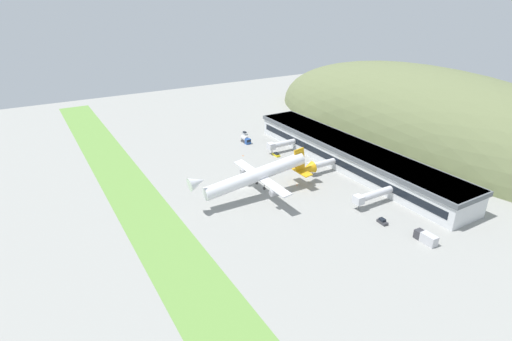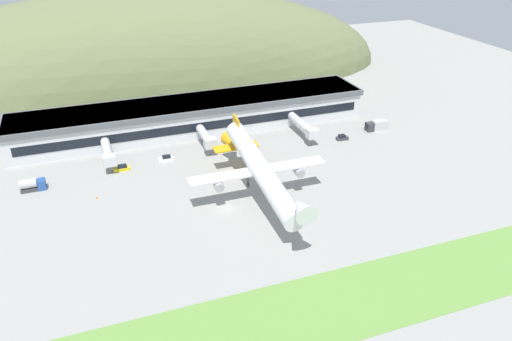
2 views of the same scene
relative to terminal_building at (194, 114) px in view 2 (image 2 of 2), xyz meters
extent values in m
plane|color=gray|center=(-4.77, -50.49, -5.56)|extent=(359.43, 359.43, 0.00)
cube|color=#669342|center=(-4.77, -88.64, -5.52)|extent=(323.49, 17.95, 0.08)
ellipsoid|color=#667047|center=(-10.55, 59.40, -5.56)|extent=(222.64, 79.65, 72.07)
cube|color=silver|center=(0.00, 0.02, -0.65)|extent=(112.47, 17.31, 9.82)
cube|color=#565B60|center=(0.00, 0.02, 3.37)|extent=(113.67, 18.51, 1.77)
cube|color=black|center=(0.00, -8.69, -1.14)|extent=(107.97, 0.16, 2.75)
cylinder|color=silver|center=(-28.93, -15.26, -1.56)|extent=(2.60, 13.25, 2.60)
cube|color=silver|center=(-28.93, -21.89, -1.56)|extent=(3.38, 2.86, 2.86)
cylinder|color=slate|center=(-28.93, -21.39, -3.56)|extent=(0.36, 0.36, 4.00)
cylinder|color=silver|center=(-0.35, -14.54, -1.56)|extent=(2.60, 11.81, 2.60)
cube|color=silver|center=(-0.35, -20.45, -1.56)|extent=(3.38, 2.86, 2.86)
cylinder|color=slate|center=(-0.35, -19.95, -3.56)|extent=(0.36, 0.36, 4.00)
cylinder|color=silver|center=(30.62, -16.53, -1.56)|extent=(2.60, 15.78, 2.60)
cube|color=silver|center=(30.62, -24.41, -1.56)|extent=(3.38, 2.86, 2.86)
cylinder|color=slate|center=(30.62, -23.91, -3.56)|extent=(0.36, 0.36, 4.00)
cylinder|color=silver|center=(4.36, -49.97, 3.24)|extent=(4.82, 40.87, 9.71)
cone|color=silver|center=(4.36, -72.75, 6.02)|extent=(4.72, 5.84, 5.33)
cone|color=orange|center=(4.36, -26.72, 0.39)|extent=(4.72, 6.79, 5.45)
cube|color=orange|center=(4.36, -30.55, 5.35)|extent=(0.50, 5.39, 9.43)
cube|color=orange|center=(4.36, -30.31, 0.83)|extent=(12.53, 3.39, 0.77)
cube|color=silver|center=(4.36, -47.96, 2.15)|extent=(34.78, 3.63, 0.88)
cylinder|color=#9E9EA3|center=(-6.07, -48.50, 0.66)|extent=(2.30, 3.85, 2.72)
cylinder|color=#9E9EA3|center=(14.80, -48.50, 0.66)|extent=(2.30, 3.85, 2.72)
cylinder|color=#2D2D2D|center=(1.71, -47.96, -0.28)|extent=(0.28, 0.28, 2.20)
cylinder|color=#2D2D2D|center=(1.71, -47.96, -1.38)|extent=(0.45, 1.10, 1.10)
cylinder|color=#2D2D2D|center=(7.01, -47.96, -0.28)|extent=(0.28, 0.28, 2.20)
cylinder|color=#2D2D2D|center=(7.01, -47.96, -1.38)|extent=(0.45, 1.10, 1.10)
cylinder|color=#2D2D2D|center=(4.36, -64.07, 1.80)|extent=(0.22, 0.22, 1.98)
cylinder|color=#2D2D2D|center=(4.36, -64.07, 0.81)|extent=(0.30, 0.82, 0.82)
cube|color=#333338|center=(41.46, -23.76, -5.10)|extent=(3.84, 2.05, 0.93)
cube|color=black|center=(41.28, -23.75, -4.26)|extent=(2.15, 1.66, 0.76)
cube|color=gold|center=(-25.96, -21.00, -5.13)|extent=(4.35, 1.79, 0.87)
cube|color=black|center=(-25.75, -21.00, -4.34)|extent=(2.40, 1.50, 0.71)
cube|color=silver|center=(-13.35, -19.38, -5.11)|extent=(4.25, 1.72, 0.92)
cube|color=black|center=(-13.14, -19.39, -4.27)|extent=(2.35, 1.43, 0.75)
cube|color=#333338|center=(53.20, -20.60, -4.18)|extent=(2.37, 2.66, 2.77)
cube|color=black|center=(52.03, -20.56, -3.68)|extent=(0.15, 2.20, 1.22)
cube|color=#B7B7BC|center=(56.76, -20.72, -3.99)|extent=(4.93, 2.75, 3.16)
cube|color=#264C99|center=(-46.52, -24.34, -4.24)|extent=(2.03, 2.63, 2.65)
cube|color=black|center=(-45.50, -24.32, -3.76)|extent=(0.12, 2.21, 1.17)
cube|color=#38383D|center=(-49.61, -24.40, -5.11)|extent=(4.26, 2.42, 0.90)
cylinder|color=#B7B7BC|center=(-49.61, -24.40, -3.43)|extent=(4.05, 2.55, 2.47)
cube|color=orange|center=(4.06, -30.94, -5.55)|extent=(0.52, 0.52, 0.03)
cone|color=orange|center=(4.06, -30.94, -5.26)|extent=(0.40, 0.40, 0.55)
cube|color=orange|center=(-33.69, -34.28, -5.55)|extent=(0.52, 0.52, 0.03)
cone|color=orange|center=(-33.69, -34.28, -5.26)|extent=(0.40, 0.40, 0.55)
camera|label=1|loc=(116.79, -116.74, 63.47)|focal=28.00mm
camera|label=2|loc=(-33.10, -148.64, 58.90)|focal=35.00mm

